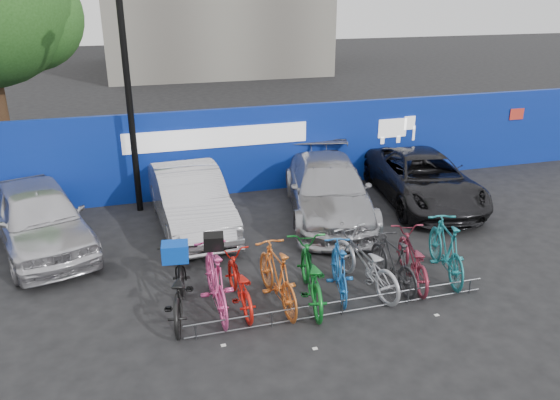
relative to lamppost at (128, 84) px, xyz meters
name	(u,v)px	position (x,y,z in m)	size (l,w,h in m)	color
ground	(330,297)	(3.20, -5.40, -3.27)	(100.00, 100.00, 0.00)	black
hoarding	(254,150)	(3.21, 0.60, -2.07)	(22.00, 0.18, 2.40)	navy
lamppost	(128,84)	(0.00, 0.00, 0.00)	(0.25, 0.50, 6.11)	black
bike_rack	(343,306)	(3.20, -6.00, -3.11)	(5.60, 0.03, 0.30)	#595B60
car_0	(39,217)	(-2.17, -1.65, -2.53)	(1.74, 4.33, 1.47)	silver
car_1	(190,199)	(1.15, -1.42, -2.56)	(1.51, 4.33, 1.43)	#B3B2B7
car_2	(328,189)	(4.57, -1.69, -2.57)	(1.97, 4.83, 1.40)	#9F9FA4
car_3	(423,178)	(7.35, -1.51, -2.62)	(2.17, 4.72, 1.31)	black
bike_0	(178,288)	(0.43, -5.19, -2.73)	(0.72, 2.05, 1.08)	black
bike_1	(216,279)	(1.09, -5.20, -2.66)	(0.57, 2.03, 1.22)	#E6478E
bike_2	(239,283)	(1.51, -5.20, -2.80)	(0.62, 1.79, 0.94)	red
bike_3	(277,276)	(2.19, -5.34, -2.69)	(0.54, 1.93, 1.16)	#CD6223
bike_4	(311,274)	(2.80, -5.40, -2.72)	(0.73, 2.09, 1.10)	#0F651F
bike_5	(339,269)	(3.41, -5.29, -2.76)	(0.48, 1.70, 1.02)	#1B5DAD
bike_6	(365,263)	(3.95, -5.26, -2.73)	(0.72, 2.06, 1.08)	#929399
bike_7	(393,262)	(4.52, -5.31, -2.76)	(0.48, 1.69, 1.01)	#262628
bike_8	(412,258)	(4.96, -5.26, -2.78)	(0.66, 1.88, 0.99)	maroon
bike_9	(446,249)	(5.70, -5.25, -2.68)	(0.56, 1.98, 1.19)	#1C757D
cargo_crate	(175,252)	(0.43, -5.19, -2.03)	(0.45, 0.34, 0.32)	#073AB1
cargo_topcase	(214,242)	(1.09, -5.20, -1.92)	(0.34, 0.31, 0.25)	black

